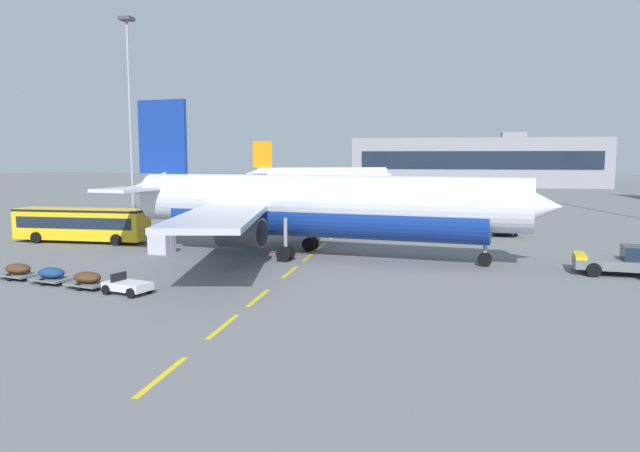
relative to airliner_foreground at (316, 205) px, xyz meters
name	(u,v)px	position (x,y,z in m)	size (l,w,h in m)	color
ground	(560,232)	(21.49, 19.26, -3.95)	(400.00, 400.00, 0.00)	slate
apron_paint_markings	(340,232)	(-0.51, 15.51, -3.95)	(8.00, 93.06, 0.01)	yellow
airliner_foreground	(316,205)	(0.00, 0.00, 0.00)	(34.76, 34.19, 12.20)	silver
pushback_tug	(628,261)	(21.15, -3.38, -3.05)	(6.31, 3.79, 2.08)	slate
airliner_far_center	(320,177)	(-13.68, 75.93, -0.51)	(29.63, 28.62, 10.63)	silver
apron_shuttle_bus	(82,223)	(-21.95, 3.79, -2.20)	(12.04, 3.10, 3.00)	yellow
fuel_service_truck	(297,210)	(-6.20, 20.91, -2.30)	(7.24, 3.31, 3.14)	black
ground_power_truck	(502,217)	(15.56, 17.30, -2.30)	(2.99, 7.13, 3.14)	black
baggage_train	(69,277)	(-12.31, -13.01, -3.42)	(11.54, 4.69, 1.14)	silver
uld_cargo_container	(162,243)	(-12.20, -0.81, -3.15)	(1.75, 1.71, 1.60)	#B7BCC6
apron_light_mast_near	(129,92)	(-34.86, 37.79, 12.92)	(1.80, 1.80, 27.44)	slate
terminal_satellite	(476,162)	(19.86, 118.36, 2.16)	(62.20, 23.02, 13.78)	gray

